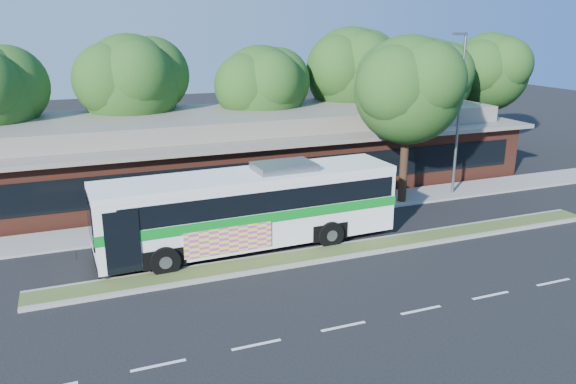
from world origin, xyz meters
name	(u,v)px	position (x,y,z in m)	size (l,w,h in m)	color
ground	(353,257)	(0.00, 0.00, 0.00)	(120.00, 120.00, 0.00)	black
median_strip	(347,250)	(0.00, 0.60, 0.07)	(26.00, 1.10, 0.15)	#425825
sidewalk	(297,211)	(0.00, 6.40, 0.06)	(44.00, 2.60, 0.12)	gray
plaza_building	(257,148)	(0.00, 12.99, 2.13)	(33.20, 11.20, 4.45)	#57271B
lamp_post	(459,110)	(9.56, 6.00, 4.90)	(0.93, 0.18, 9.07)	slate
tree_bg_b	(137,81)	(-6.57, 16.14, 6.14)	(6.69, 6.00, 9.00)	black
tree_bg_c	(266,87)	(1.40, 15.13, 5.59)	(6.24, 5.60, 8.26)	black
tree_bg_d	(356,70)	(8.45, 16.15, 6.42)	(6.91, 6.20, 9.37)	black
tree_bg_e	(435,78)	(14.42, 15.14, 5.74)	(6.47, 5.80, 8.50)	black
tree_bg_f	(492,70)	(20.43, 16.14, 6.06)	(6.69, 6.00, 8.92)	black
transit_bus	(251,203)	(-3.72, 2.61, 2.06)	(13.25, 3.41, 3.69)	white
sedan	(13,212)	(-13.74, 9.63, 0.68)	(1.90, 4.66, 1.35)	#B1B5B8
sidewalk_tree	(414,87)	(6.41, 5.84, 6.32)	(6.33, 5.68, 9.03)	black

